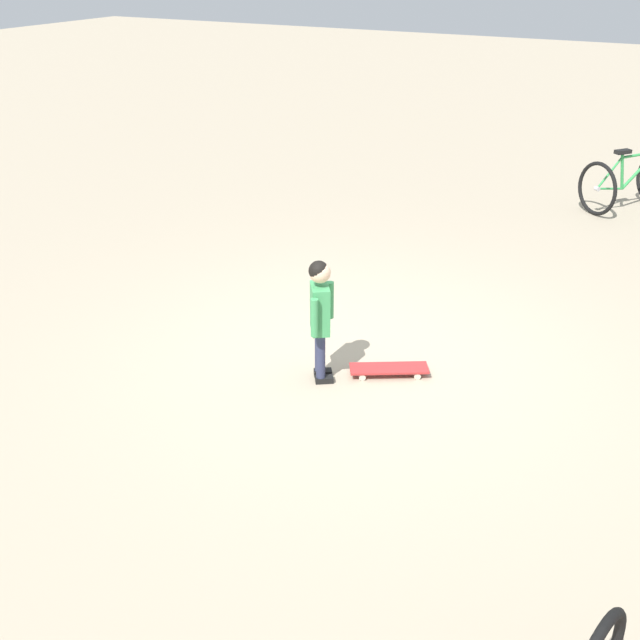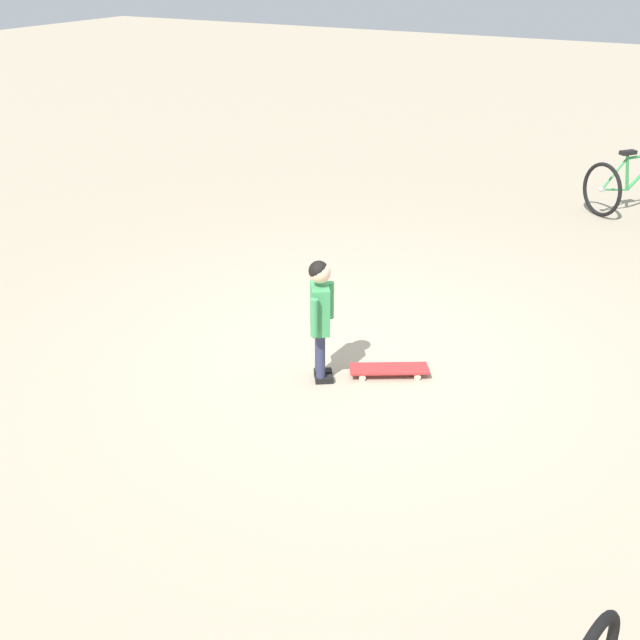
% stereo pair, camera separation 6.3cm
% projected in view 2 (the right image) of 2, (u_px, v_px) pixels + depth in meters
% --- Properties ---
extents(ground_plane, '(50.00, 50.00, 0.00)m').
position_uv_depth(ground_plane, '(363.00, 355.00, 6.67)').
color(ground_plane, tan).
extents(child_person, '(0.41, 0.27, 1.06)m').
position_uv_depth(child_person, '(320.00, 308.00, 6.01)').
color(child_person, '#2D3351').
rests_on(child_person, ground).
extents(skateboard, '(0.49, 0.67, 0.07)m').
position_uv_depth(skateboard, '(389.00, 369.00, 6.33)').
color(skateboard, '#B22D2D').
rests_on(skateboard, ground).
extents(bicycle_near, '(1.28, 1.23, 0.85)m').
position_uv_depth(bicycle_near, '(633.00, 184.00, 10.06)').
color(bicycle_near, black).
rests_on(bicycle_near, ground).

